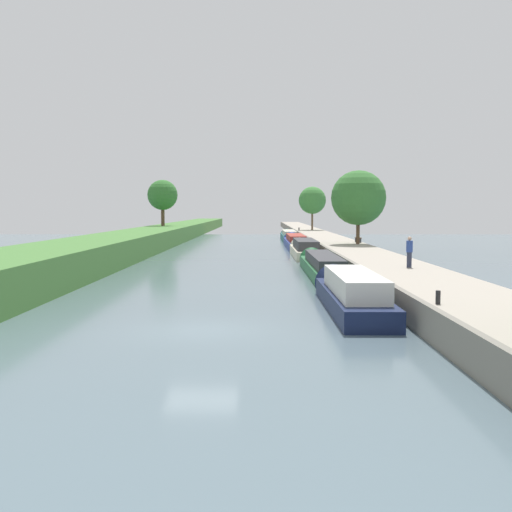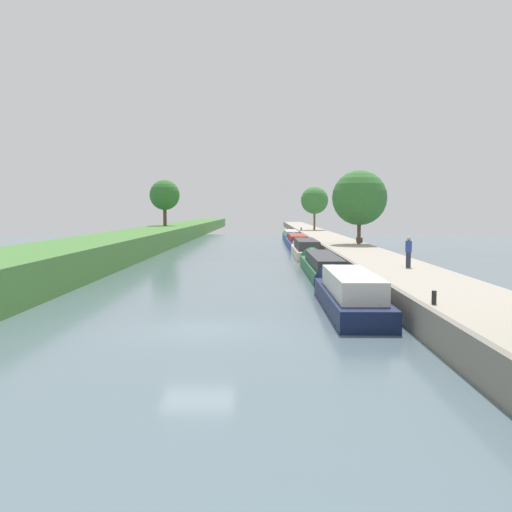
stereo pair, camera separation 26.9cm
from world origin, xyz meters
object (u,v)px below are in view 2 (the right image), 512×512
narrowboat_green (321,266)px  park_bench (359,239)px  narrowboat_cream (305,249)px  narrowboat_navy (347,292)px  mooring_bollard_near (434,298)px  person_walking (409,251)px  narrowboat_teal (291,236)px  narrowboat_blue (296,241)px  mooring_bollard_far (301,229)px

narrowboat_green → park_bench: 18.65m
narrowboat_cream → park_bench: park_bench is taller
narrowboat_navy → narrowboat_green: size_ratio=0.74×
narrowboat_navy → narrowboat_green: bearing=89.3°
narrowboat_navy → narrowboat_cream: 28.22m
narrowboat_navy → narrowboat_green: narrowboat_navy is taller
narrowboat_green → mooring_bollard_near: 18.90m
narrowboat_cream → person_walking: size_ratio=7.54×
person_walking → narrowboat_teal: bearing=94.6°
mooring_bollard_near → narrowboat_cream: bearing=93.1°
narrowboat_cream → person_walking: person_walking is taller
narrowboat_blue → mooring_bollard_far: mooring_bollard_far is taller
narrowboat_teal → park_bench: bearing=-78.4°
narrowboat_navy → person_walking: (4.17, 6.50, 1.30)m
narrowboat_cream → park_bench: (5.32, 2.61, 0.81)m
narrowboat_green → person_walking: 7.75m
narrowboat_blue → person_walking: 35.63m
narrowboat_navy → person_walking: 7.83m
narrowboat_navy → park_bench: narrowboat_navy is taller
mooring_bollard_far → mooring_bollard_near: bearing=-90.0°
narrowboat_blue → narrowboat_green: bearing=-90.0°
narrowboat_green → mooring_bollard_far: (1.85, 49.83, 0.74)m
narrowboat_green → person_walking: person_walking is taller
narrowboat_navy → park_bench: (5.49, 30.83, 0.78)m
park_bench → narrowboat_cream: bearing=-153.8°
narrowboat_navy → narrowboat_cream: narrowboat_navy is taller
narrowboat_green → person_walking: (4.02, -6.48, 1.39)m
narrowboat_cream → mooring_bollard_far: size_ratio=27.81×
narrowboat_cream → narrowboat_teal: (-0.00, 28.48, -0.06)m
narrowboat_cream → narrowboat_navy: bearing=-90.4°
mooring_bollard_far → park_bench: park_bench is taller
narrowboat_cream → narrowboat_blue: bearing=90.1°
mooring_bollard_near → park_bench: 36.81m
narrowboat_cream → narrowboat_teal: narrowboat_cream is taller
narrowboat_green → park_bench: (5.34, 17.85, 0.86)m
narrowboat_teal → mooring_bollard_near: bearing=-88.3°
mooring_bollard_near → person_walking: bearing=80.0°
narrowboat_navy → mooring_bollard_near: (2.00, -5.81, 0.66)m
narrowboat_green → mooring_bollard_near: bearing=-84.4°
narrowboat_teal → mooring_bollard_near: mooring_bollard_near is taller
narrowboat_navy → mooring_bollard_near: size_ratio=24.49×
narrowboat_teal → park_bench: 26.42m
person_walking → park_bench: bearing=86.9°
narrowboat_cream → narrowboat_teal: 28.48m
narrowboat_blue → narrowboat_cream: bearing=-89.9°
narrowboat_cream → narrowboat_blue: narrowboat_cream is taller
narrowboat_navy → narrowboat_teal: size_ratio=0.78×
mooring_bollard_far → narrowboat_blue: bearing=-95.0°
narrowboat_green → mooring_bollard_near: mooring_bollard_near is taller
narrowboat_teal → park_bench: (5.32, -25.87, 0.87)m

